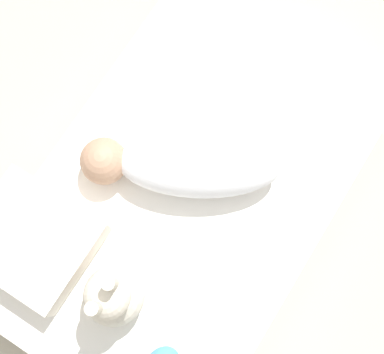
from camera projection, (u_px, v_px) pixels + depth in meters
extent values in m
plane|color=#B2A893|center=(186.00, 203.00, 1.74)|extent=(12.00, 12.00, 0.00)
cube|color=white|center=(186.00, 198.00, 1.65)|extent=(1.22, 0.80, 0.19)
ellipsoid|color=white|center=(199.00, 163.00, 1.49)|extent=(0.40, 0.50, 0.15)
sphere|color=tan|center=(104.00, 161.00, 1.50)|extent=(0.14, 0.14, 0.14)
cube|color=white|center=(34.00, 240.00, 1.47)|extent=(0.29, 0.32, 0.10)
sphere|color=beige|center=(113.00, 294.00, 1.41)|extent=(0.16, 0.16, 0.16)
sphere|color=beige|center=(106.00, 295.00, 1.30)|extent=(0.12, 0.12, 0.12)
cylinder|color=beige|center=(109.00, 283.00, 1.23)|extent=(0.03, 0.03, 0.08)
cylinder|color=beige|center=(93.00, 307.00, 1.22)|extent=(0.03, 0.03, 0.08)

